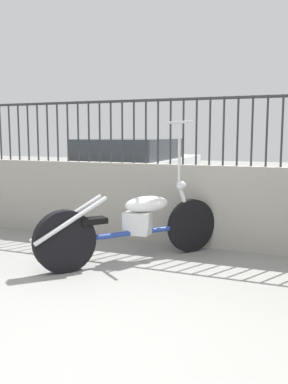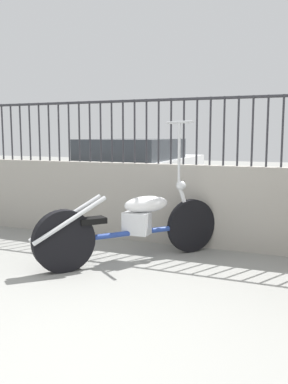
{
  "view_description": "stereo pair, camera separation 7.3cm",
  "coord_description": "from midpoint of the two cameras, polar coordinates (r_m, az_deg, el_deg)",
  "views": [
    {
      "loc": [
        1.39,
        -2.12,
        1.36
      ],
      "look_at": [
        -0.48,
        2.43,
        0.7
      ],
      "focal_mm": 40.0,
      "sensor_mm": 36.0,
      "label": 1
    },
    {
      "loc": [
        1.46,
        -2.09,
        1.36
      ],
      "look_at": [
        -0.48,
        2.43,
        0.7
      ],
      "focal_mm": 40.0,
      "sensor_mm": 36.0,
      "label": 2
    }
  ],
  "objects": [
    {
      "name": "low_wall",
      "position": [
        5.28,
        7.29,
        -1.79
      ],
      "size": [
        9.35,
        0.18,
        1.0
      ],
      "color": "#9E998E",
      "rests_on": "ground_plane"
    },
    {
      "name": "car_white",
      "position": [
        8.81,
        -0.84,
        3.08
      ],
      "size": [
        1.92,
        4.48,
        1.27
      ],
      "rotation": [
        0.0,
        0.0,
        1.6
      ],
      "color": "black",
      "rests_on": "ground_plane"
    },
    {
      "name": "ground_plane",
      "position": [
        2.88,
        -10.2,
        -20.65
      ],
      "size": [
        40.0,
        40.0,
        0.0
      ],
      "primitive_type": "plane",
      "color": "gray"
    },
    {
      "name": "fence_railing",
      "position": [
        5.22,
        7.48,
        9.35
      ],
      "size": [
        9.35,
        0.04,
        0.8
      ],
      "color": "#2D2D33",
      "rests_on": "low_wall"
    },
    {
      "name": "motorcycle_blue",
      "position": [
        4.57,
        -2.17,
        -4.54
      ],
      "size": [
        1.45,
        1.78,
        1.52
      ],
      "rotation": [
        0.0,
        0.0,
        0.9
      ],
      "color": "black",
      "rests_on": "ground_plane"
    }
  ]
}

